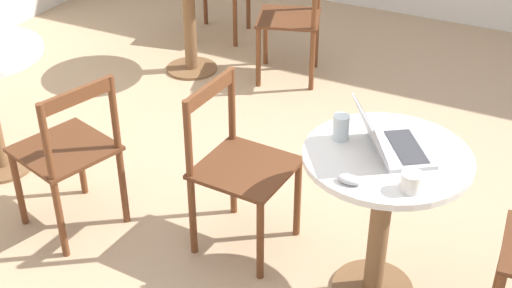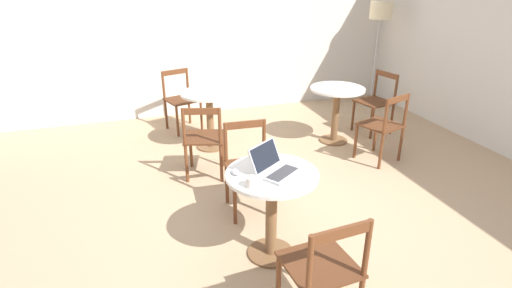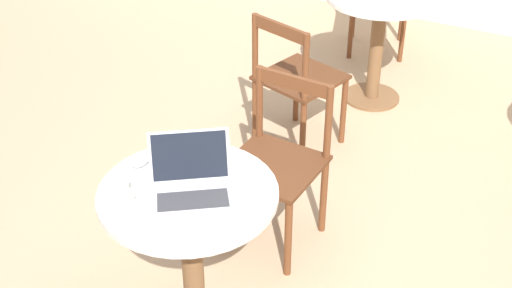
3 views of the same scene
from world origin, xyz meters
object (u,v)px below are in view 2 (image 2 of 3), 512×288
(cafe_table_far, at_px, (209,107))
(laptop, at_px, (275,167))
(mug, at_px, (252,182))
(drinking_glass, at_px, (266,154))
(chair_mid_right, at_px, (376,102))
(chair_near_front, at_px, (323,270))
(cafe_table_near, at_px, (272,195))
(floor_lamp, at_px, (380,16))
(chair_far_front, at_px, (204,139))
(chair_near_back, at_px, (249,167))
(mouse, at_px, (235,172))
(chair_far_back, at_px, (181,100))
(chair_mid_front, at_px, (383,127))
(cafe_table_mid, at_px, (336,102))

(cafe_table_far, distance_m, laptop, 2.32)
(mug, relative_size, drinking_glass, 1.06)
(chair_mid_right, bearing_deg, chair_near_front, -128.60)
(cafe_table_near, xyz_separation_m, chair_near_front, (0.06, -0.77, -0.12))
(mug, bearing_deg, chair_near_front, -66.49)
(floor_lamp, bearing_deg, chair_far_front, -152.56)
(cafe_table_near, height_order, chair_near_back, chair_near_back)
(mouse, bearing_deg, chair_far_back, 89.67)
(cafe_table_near, height_order, floor_lamp, floor_lamp)
(cafe_table_far, height_order, chair_mid_front, chair_mid_front)
(cafe_table_mid, distance_m, floor_lamp, 2.08)
(laptop, bearing_deg, mouse, 165.74)
(chair_mid_right, relative_size, chair_far_front, 1.00)
(cafe_table_mid, distance_m, mouse, 2.71)
(chair_near_back, distance_m, chair_mid_right, 2.71)
(cafe_table_far, xyz_separation_m, drinking_glass, (0.03, -2.09, 0.25))
(cafe_table_near, bearing_deg, chair_mid_front, 33.64)
(chair_far_back, bearing_deg, drinking_glass, -84.49)
(chair_near_back, xyz_separation_m, laptop, (-0.02, -0.73, 0.35))
(chair_mid_right, distance_m, floor_lamp, 1.66)
(cafe_table_near, height_order, chair_far_front, chair_far_front)
(chair_far_front, relative_size, laptop, 2.01)
(chair_mid_front, relative_size, chair_mid_right, 1.00)
(mug, bearing_deg, mouse, 105.08)
(cafe_table_mid, height_order, laptop, laptop)
(chair_mid_front, bearing_deg, chair_mid_right, 61.01)
(chair_mid_front, distance_m, drinking_glass, 2.16)
(chair_near_front, relative_size, laptop, 2.01)
(chair_far_back, xyz_separation_m, mouse, (-0.02, -3.03, 0.33))
(chair_near_back, bearing_deg, drinking_glass, -91.55)
(cafe_table_mid, bearing_deg, chair_near_back, -142.08)
(cafe_table_mid, height_order, chair_near_back, chair_near_back)
(cafe_table_far, relative_size, chair_mid_front, 0.88)
(floor_lamp, height_order, mug, floor_lamp)
(chair_mid_front, distance_m, chair_mid_right, 0.99)
(cafe_table_mid, xyz_separation_m, chair_near_back, (-1.61, -1.25, -0.12))
(cafe_table_far, bearing_deg, chair_near_front, -88.93)
(drinking_glass, bearing_deg, cafe_table_mid, 47.38)
(chair_far_back, xyz_separation_m, drinking_glass, (0.28, -2.88, 0.37))
(cafe_table_far, relative_size, chair_near_front, 0.88)
(chair_far_back, height_order, mouse, chair_far_back)
(chair_near_back, distance_m, floor_lamp, 4.04)
(laptop, relative_size, drinking_glass, 3.80)
(cafe_table_mid, xyz_separation_m, chair_far_front, (-1.88, -0.45, -0.12))
(chair_near_front, height_order, laptop, laptop)
(chair_near_back, xyz_separation_m, drinking_glass, (-0.01, -0.51, 0.37))
(chair_near_front, height_order, chair_near_back, same)
(cafe_table_far, height_order, mug, mug)
(drinking_glass, bearing_deg, chair_far_front, 101.04)
(cafe_table_far, xyz_separation_m, chair_mid_right, (2.37, -0.18, -0.12))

